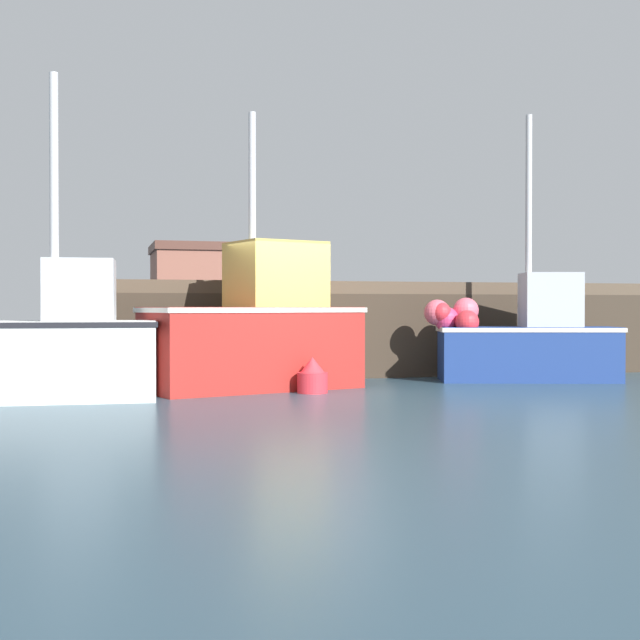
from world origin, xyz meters
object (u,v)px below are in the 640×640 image
object	(u,v)px
fishing_boat_mid	(525,339)
mooring_buoy_foreground	(313,377)
fishing_boat_near_left	(59,346)
fishing_boat_near_right	(257,331)

from	to	relation	value
fishing_boat_mid	mooring_buoy_foreground	world-z (taller)	fishing_boat_mid
fishing_boat_near_left	mooring_buoy_foreground	world-z (taller)	fishing_boat_near_left
fishing_boat_near_right	mooring_buoy_foreground	size ratio (longest dim) A/B	8.03
fishing_boat_near_left	fishing_boat_near_right	bearing A→B (deg)	15.35
fishing_boat_near_right	mooring_buoy_foreground	world-z (taller)	fishing_boat_near_right
fishing_boat_near_right	fishing_boat_near_left	bearing A→B (deg)	-164.65
fishing_boat_near_left	fishing_boat_mid	size ratio (longest dim) A/B	0.98
fishing_boat_mid	mooring_buoy_foreground	bearing A→B (deg)	-166.30
fishing_boat_near_left	fishing_boat_mid	world-z (taller)	fishing_boat_mid
mooring_buoy_foreground	fishing_boat_near_right	bearing A→B (deg)	131.58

